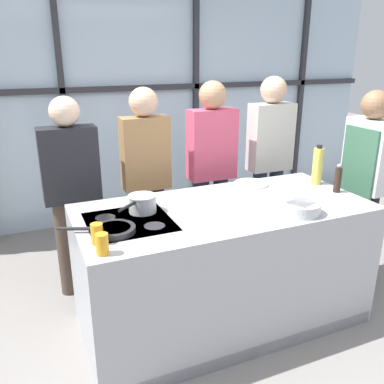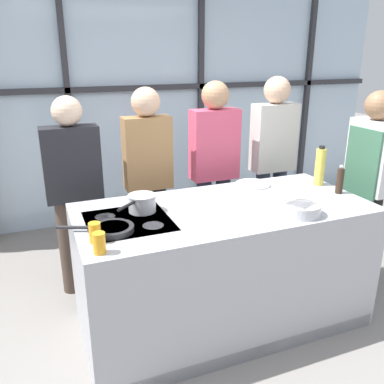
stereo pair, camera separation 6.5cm
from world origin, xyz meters
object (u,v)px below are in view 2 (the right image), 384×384
at_px(chef, 369,178).
at_px(saucepan, 142,203).
at_px(mixing_bowl, 300,208).
at_px(pepper_grinder, 340,180).
at_px(spectator_center_left, 148,173).
at_px(juice_glass_far, 95,233).
at_px(oil_bottle, 320,167).
at_px(spectator_far_right, 273,156).
at_px(spectator_far_left, 74,186).
at_px(spectator_center_right, 214,165).
at_px(juice_glass_near, 99,243).
at_px(frying_pan, 111,229).
at_px(white_plate, 253,184).

height_order(chef, saucepan, chef).
bearing_deg(saucepan, mixing_bowl, -24.41).
bearing_deg(pepper_grinder, spectator_center_left, 143.72).
bearing_deg(chef, juice_glass_far, 98.23).
relative_size(spectator_center_left, oil_bottle, 5.26).
relative_size(spectator_far_right, saucepan, 5.86).
distance_m(spectator_far_left, pepper_grinder, 2.05).
distance_m(spectator_center_left, spectator_center_right, 0.61).
distance_m(spectator_center_left, mixing_bowl, 1.34).
distance_m(spectator_center_right, juice_glass_near, 1.71).
height_order(spectator_center_right, pepper_grinder, spectator_center_right).
distance_m(oil_bottle, pepper_grinder, 0.23).
xyz_separation_m(spectator_far_right, juice_glass_far, (-1.82, -1.07, -0.02)).
relative_size(mixing_bowl, oil_bottle, 0.83).
height_order(spectator_center_left, mixing_bowl, spectator_center_left).
xyz_separation_m(frying_pan, saucepan, (0.26, 0.24, 0.04)).
bearing_deg(spectator_center_left, frying_pan, 62.42).
xyz_separation_m(spectator_center_left, spectator_center_right, (0.61, -0.00, 0.01)).
height_order(saucepan, juice_glass_far, same).
relative_size(chef, spectator_center_left, 0.99).
distance_m(chef, spectator_center_left, 1.83).
height_order(spectator_far_right, juice_glass_far, spectator_far_right).
bearing_deg(saucepan, chef, -0.68).
bearing_deg(juice_glass_far, oil_bottle, 12.17).
distance_m(white_plate, juice_glass_far, 1.45).
xyz_separation_m(spectator_far_right, frying_pan, (-1.72, -0.96, -0.06)).
xyz_separation_m(spectator_far_left, juice_glass_far, (-0.00, -1.07, 0.06)).
bearing_deg(white_plate, mixing_bowl, -91.93).
height_order(spectator_far_left, spectator_center_right, spectator_center_right).
height_order(spectator_center_right, saucepan, spectator_center_right).
height_order(spectator_far_right, frying_pan, spectator_far_right).
bearing_deg(chef, white_plate, 75.34).
height_order(frying_pan, oil_bottle, oil_bottle).
xyz_separation_m(saucepan, juice_glass_near, (-0.36, -0.49, -0.00)).
relative_size(chef, white_plate, 5.94).
height_order(mixing_bowl, oil_bottle, oil_bottle).
relative_size(spectator_far_left, mixing_bowl, 6.19).
height_order(spectator_center_left, juice_glass_far, spectator_center_left).
relative_size(spectator_far_left, juice_glass_near, 13.95).
distance_m(saucepan, oil_bottle, 1.47).
bearing_deg(juice_glass_near, spectator_far_left, 89.94).
relative_size(spectator_far_left, juice_glass_far, 13.95).
distance_m(spectator_far_right, juice_glass_near, 2.19).
height_order(chef, pepper_grinder, chef).
xyz_separation_m(mixing_bowl, juice_glass_near, (-1.31, -0.06, 0.02)).
distance_m(pepper_grinder, juice_glass_far, 1.84).
relative_size(spectator_center_right, pepper_grinder, 7.73).
relative_size(spectator_far_left, oil_bottle, 5.12).
relative_size(chef, mixing_bowl, 6.28).
bearing_deg(oil_bottle, saucepan, -178.40).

